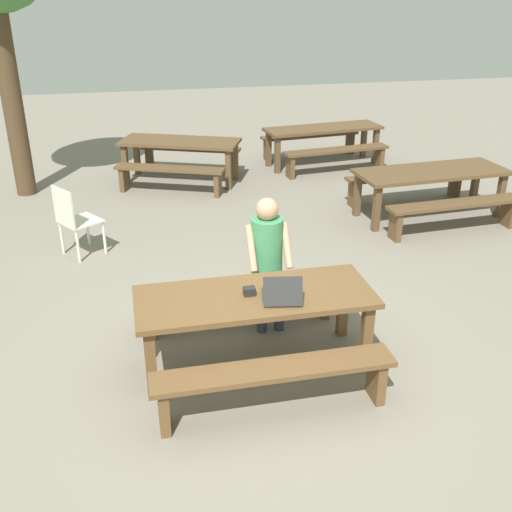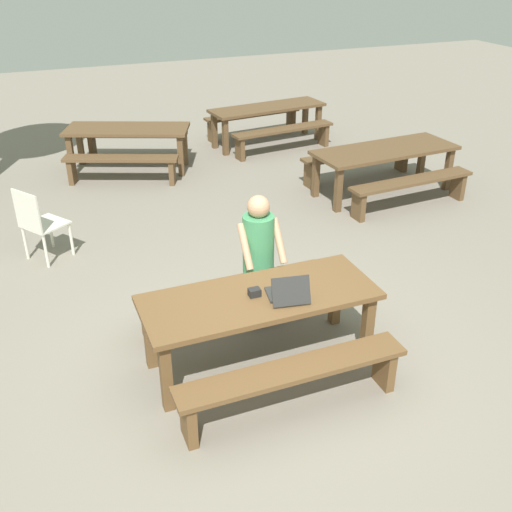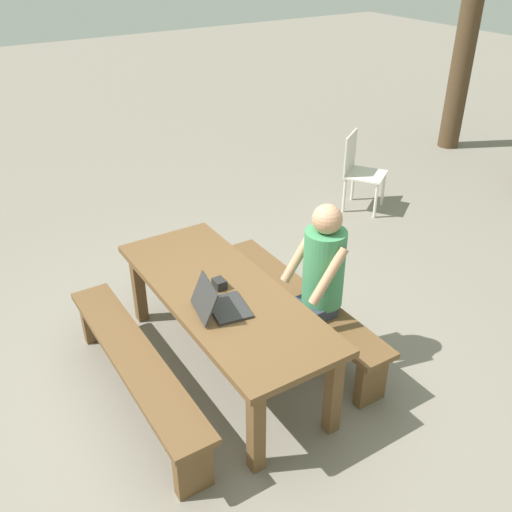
# 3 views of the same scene
# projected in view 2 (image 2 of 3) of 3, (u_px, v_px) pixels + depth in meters

# --- Properties ---
(ground_plane) EXTENTS (30.00, 30.00, 0.00)m
(ground_plane) POSITION_uv_depth(u_px,v_px,m) (259.00, 360.00, 5.56)
(ground_plane) COLOR gray
(picnic_table_front) EXTENTS (2.08, 0.81, 0.72)m
(picnic_table_front) POSITION_uv_depth(u_px,v_px,m) (260.00, 305.00, 5.26)
(picnic_table_front) COLOR brown
(picnic_table_front) RESTS_ON ground
(bench_near) EXTENTS (1.96, 0.30, 0.44)m
(bench_near) POSITION_uv_depth(u_px,v_px,m) (293.00, 378.00, 4.81)
(bench_near) COLOR brown
(bench_near) RESTS_ON ground
(bench_far) EXTENTS (1.96, 0.30, 0.44)m
(bench_far) POSITION_uv_depth(u_px,v_px,m) (233.00, 292.00, 5.98)
(bench_far) COLOR brown
(bench_far) RESTS_ON ground
(laptop) EXTENTS (0.38, 0.40, 0.25)m
(laptop) POSITION_uv_depth(u_px,v_px,m) (288.00, 292.00, 5.14)
(laptop) COLOR #2D2D2D
(laptop) RESTS_ON picnic_table_front
(small_pouch) EXTENTS (0.10, 0.08, 0.07)m
(small_pouch) POSITION_uv_depth(u_px,v_px,m) (254.00, 292.00, 5.19)
(small_pouch) COLOR black
(small_pouch) RESTS_ON picnic_table_front
(person_seated) EXTENTS (0.42, 0.41, 1.34)m
(person_seated) POSITION_uv_depth(u_px,v_px,m) (260.00, 250.00, 5.83)
(person_seated) COLOR #333847
(person_seated) RESTS_ON ground
(plastic_chair) EXTENTS (0.61, 0.61, 0.92)m
(plastic_chair) POSITION_uv_depth(u_px,v_px,m) (39.00, 223.00, 7.07)
(plastic_chair) COLOR silver
(plastic_chair) RESTS_ON ground
(picnic_table_mid) EXTENTS (2.24, 0.91, 0.71)m
(picnic_table_mid) POSITION_uv_depth(u_px,v_px,m) (268.00, 112.00, 11.08)
(picnic_table_mid) COLOR brown
(picnic_table_mid) RESTS_ON ground
(bench_mid_south) EXTENTS (1.98, 0.52, 0.45)m
(bench_mid_south) POSITION_uv_depth(u_px,v_px,m) (283.00, 134.00, 10.75)
(bench_mid_south) COLOR brown
(bench_mid_south) RESTS_ON ground
(bench_mid_north) EXTENTS (1.98, 0.52, 0.45)m
(bench_mid_north) POSITION_uv_depth(u_px,v_px,m) (253.00, 118.00, 11.66)
(bench_mid_north) COLOR brown
(bench_mid_north) RESTS_ON ground
(picnic_table_rear) EXTENTS (2.13, 1.46, 0.72)m
(picnic_table_rear) POSITION_uv_depth(u_px,v_px,m) (127.00, 134.00, 9.81)
(picnic_table_rear) COLOR brown
(picnic_table_rear) RESTS_ON ground
(bench_rear_south) EXTENTS (1.77, 0.96, 0.44)m
(bench_rear_south) POSITION_uv_depth(u_px,v_px,m) (121.00, 163.00, 9.38)
(bench_rear_south) COLOR brown
(bench_rear_south) RESTS_ON ground
(bench_rear_north) EXTENTS (1.77, 0.96, 0.44)m
(bench_rear_north) POSITION_uv_depth(u_px,v_px,m) (136.00, 139.00, 10.51)
(bench_rear_north) COLOR brown
(bench_rear_north) RESTS_ON ground
(picnic_table_distant) EXTENTS (2.24, 0.96, 0.70)m
(picnic_table_distant) POSITION_uv_depth(u_px,v_px,m) (385.00, 154.00, 8.91)
(picnic_table_distant) COLOR brown
(picnic_table_distant) RESTS_ON ground
(bench_distant_south) EXTENTS (1.98, 0.43, 0.45)m
(bench_distant_south) POSITION_uv_depth(u_px,v_px,m) (411.00, 186.00, 8.50)
(bench_distant_south) COLOR brown
(bench_distant_south) RESTS_ON ground
(bench_distant_north) EXTENTS (1.98, 0.43, 0.45)m
(bench_distant_north) POSITION_uv_depth(u_px,v_px,m) (358.00, 158.00, 9.57)
(bench_distant_north) COLOR brown
(bench_distant_north) RESTS_ON ground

